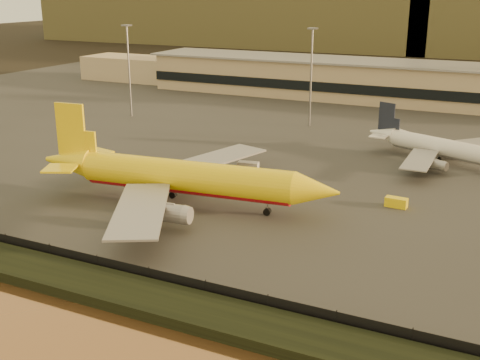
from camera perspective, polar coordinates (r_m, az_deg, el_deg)
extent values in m
plane|color=black|center=(87.65, -4.87, -6.09)|extent=(900.00, 900.00, 0.00)
cube|color=black|center=(74.76, -11.61, -10.28)|extent=(320.00, 7.00, 1.40)
cube|color=#2D2D2D|center=(172.45, 11.40, 5.68)|extent=(320.00, 220.00, 0.20)
cube|color=black|center=(77.31, -9.84, -8.68)|extent=(300.00, 0.05, 2.20)
cube|color=tan|center=(200.15, 13.74, 8.96)|extent=(160.00, 22.00, 12.00)
cube|color=black|center=(189.50, 12.97, 8.22)|extent=(160.00, 0.60, 3.00)
cube|color=gray|center=(199.33, 13.88, 10.74)|extent=(164.00, 24.00, 0.60)
cube|color=tan|center=(242.08, -8.90, 10.36)|extent=(50.00, 18.00, 9.00)
cylinder|color=slate|center=(173.25, -10.46, 10.02)|extent=(0.50, 0.50, 25.00)
cube|color=slate|center=(172.03, -10.71, 14.21)|extent=(2.20, 2.20, 0.40)
cylinder|color=slate|center=(158.90, 6.74, 9.50)|extent=(0.50, 0.50, 25.00)
cube|color=slate|center=(157.58, 6.91, 14.08)|extent=(2.20, 2.20, 0.40)
cylinder|color=yellow|center=(100.77, -5.07, 0.35)|extent=(37.41, 9.34, 5.35)
cylinder|color=red|center=(101.05, -5.06, -0.16)|extent=(36.26, 8.06, 4.17)
cone|color=yellow|center=(94.10, 7.29, -1.01)|extent=(7.74, 6.10, 5.35)
cone|color=yellow|center=(111.98, -15.93, 1.73)|extent=(9.79, 6.32, 5.35)
cube|color=yellow|center=(109.96, -15.75, 4.63)|extent=(5.67, 1.04, 9.36)
cube|color=yellow|center=(114.97, -13.59, 2.54)|extent=(6.07, 6.03, 0.32)
cube|color=yellow|center=(106.55, -16.68, 1.07)|extent=(6.78, 6.75, 0.32)
cube|color=gray|center=(113.95, -2.57, 1.99)|extent=(13.23, 24.24, 0.32)
cylinder|color=gray|center=(110.36, -2.00, 0.67)|extent=(6.46, 3.60, 2.94)
cube|color=gray|center=(89.52, -9.43, -2.75)|extent=(17.30, 23.81, 0.32)
cylinder|color=gray|center=(91.76, -6.93, -3.10)|extent=(6.46, 3.60, 2.94)
cylinder|color=black|center=(97.48, 2.61, -3.01)|extent=(1.27, 1.06, 1.18)
cylinder|color=slate|center=(97.26, 2.61, -2.67)|extent=(0.21, 0.21, 2.41)
cylinder|color=black|center=(101.78, -7.54, -2.23)|extent=(1.27, 1.06, 1.18)
cylinder|color=slate|center=(101.57, -7.56, -1.91)|extent=(0.21, 0.21, 2.41)
cylinder|color=black|center=(105.83, -6.37, -1.39)|extent=(1.27, 1.06, 1.18)
cylinder|color=slate|center=(105.63, -6.38, -1.08)|extent=(0.21, 0.21, 2.41)
cylinder|color=white|center=(131.54, 19.22, 2.85)|extent=(25.62, 12.92, 3.63)
cylinder|color=gray|center=(131.70, 19.19, 2.58)|extent=(24.65, 11.92, 2.83)
cone|color=white|center=(139.54, 13.37, 4.30)|extent=(7.40, 5.76, 3.63)
cube|color=black|center=(138.30, 13.74, 5.85)|extent=(3.82, 1.73, 6.34)
cube|color=white|center=(141.67, 14.69, 4.52)|extent=(4.99, 4.96, 0.22)
cube|color=white|center=(135.75, 13.02, 4.07)|extent=(3.83, 3.66, 0.22)
cube|color=gray|center=(140.67, 20.89, 3.33)|extent=(14.91, 15.33, 0.22)
cylinder|color=gray|center=(138.00, 21.05, 2.62)|extent=(4.78, 3.45, 1.99)
cube|color=gray|center=(123.57, 16.68, 1.86)|extent=(5.23, 16.36, 0.22)
cylinder|color=gray|center=(125.04, 17.92, 1.45)|extent=(4.78, 3.45, 1.99)
cylinder|color=black|center=(132.16, 17.72, 1.69)|extent=(0.97, 0.88, 0.80)
cylinder|color=slate|center=(132.05, 17.74, 1.87)|extent=(0.19, 0.19, 1.63)
cylinder|color=black|center=(134.93, 18.42, 1.95)|extent=(0.97, 0.88, 0.80)
cylinder|color=slate|center=(134.82, 18.44, 2.12)|extent=(0.19, 0.19, 1.63)
cube|color=yellow|center=(104.19, 14.60, -2.06)|extent=(3.71, 1.85, 1.63)
cube|color=white|center=(120.42, 0.78, 1.29)|extent=(4.45, 2.62, 1.88)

